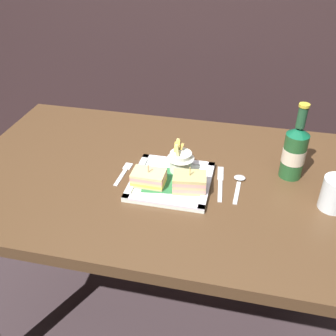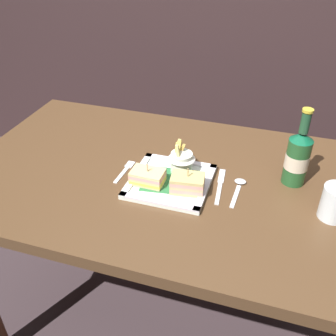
{
  "view_description": "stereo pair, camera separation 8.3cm",
  "coord_description": "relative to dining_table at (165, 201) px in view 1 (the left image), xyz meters",
  "views": [
    {
      "loc": [
        0.23,
        -0.96,
        1.44
      ],
      "look_at": [
        0.01,
        -0.02,
        0.79
      ],
      "focal_mm": 41.35,
      "sensor_mm": 36.0,
      "label": 1
    },
    {
      "loc": [
        0.31,
        -0.94,
        1.44
      ],
      "look_at": [
        0.01,
        -0.02,
        0.79
      ],
      "focal_mm": 41.35,
      "sensor_mm": 36.0,
      "label": 2
    }
  ],
  "objects": [
    {
      "name": "fork",
      "position": [
        -0.13,
        -0.02,
        0.11
      ],
      "size": [
        0.03,
        0.13,
        0.0
      ],
      "color": "silver",
      "rests_on": "dining_table"
    },
    {
      "name": "sandwich_half_left",
      "position": [
        -0.03,
        -0.07,
        0.14
      ],
      "size": [
        0.1,
        0.07,
        0.07
      ],
      "color": "#DAB883",
      "rests_on": "square_plate"
    },
    {
      "name": "dining_table",
      "position": [
        0.0,
        0.0,
        0.0
      ],
      "size": [
        1.28,
        0.78,
        0.75
      ],
      "color": "#503620",
      "rests_on": "ground_plane"
    },
    {
      "name": "sandwich_half_right",
      "position": [
        0.09,
        -0.07,
        0.14
      ],
      "size": [
        0.1,
        0.08,
        0.08
      ],
      "color": "tan",
      "rests_on": "square_plate"
    },
    {
      "name": "fries_cup",
      "position": [
        0.04,
        0.02,
        0.16
      ],
      "size": [
        0.08,
        0.08,
        0.1
      ],
      "color": "white",
      "rests_on": "square_plate"
    },
    {
      "name": "square_plate",
      "position": [
        0.03,
        -0.04,
        0.11
      ],
      "size": [
        0.24,
        0.24,
        0.02
      ],
      "color": "white",
      "rests_on": "dining_table"
    },
    {
      "name": "water_glass",
      "position": [
        0.49,
        -0.05,
        0.15
      ],
      "size": [
        0.08,
        0.08,
        0.1
      ],
      "color": "silver",
      "rests_on": "dining_table"
    },
    {
      "name": "ground_plane",
      "position": [
        0.0,
        0.0,
        -0.64
      ],
      "size": [
        6.0,
        6.0,
        0.0
      ],
      "primitive_type": "plane",
      "color": "#382B2E"
    },
    {
      "name": "knife",
      "position": [
        0.17,
        -0.0,
        0.11
      ],
      "size": [
        0.03,
        0.18,
        0.0
      ],
      "color": "silver",
      "rests_on": "dining_table"
    },
    {
      "name": "spoon",
      "position": [
        0.23,
        0.01,
        0.11
      ],
      "size": [
        0.03,
        0.14,
        0.01
      ],
      "color": "silver",
      "rests_on": "dining_table"
    },
    {
      "name": "beer_bottle",
      "position": [
        0.38,
        0.08,
        0.2
      ],
      "size": [
        0.07,
        0.07,
        0.24
      ],
      "color": "#225328",
      "rests_on": "dining_table"
    }
  ]
}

